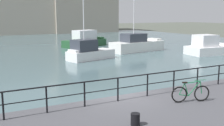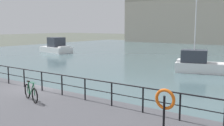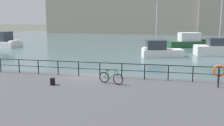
% 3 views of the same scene
% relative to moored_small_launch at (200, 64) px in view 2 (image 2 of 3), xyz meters
% --- Properties ---
extents(ground_plane, '(240.00, 240.00, 0.00)m').
position_rel_moored_small_launch_xyz_m(ground_plane, '(-4.67, -14.83, -0.85)').
color(ground_plane, '#4C5147').
extents(water_basin, '(80.00, 60.00, 0.01)m').
position_rel_moored_small_launch_xyz_m(water_basin, '(-4.67, 15.37, -0.84)').
color(water_basin, '#476066').
rests_on(water_basin, ground_plane).
extents(moored_small_launch, '(5.39, 3.25, 6.81)m').
position_rel_moored_small_launch_xyz_m(moored_small_launch, '(0.00, 0.00, 0.00)').
color(moored_small_launch, white).
rests_on(moored_small_launch, water_basin).
extents(moored_harbor_tender, '(6.31, 3.73, 2.51)m').
position_rel_moored_small_launch_xyz_m(moored_harbor_tender, '(-25.73, 5.35, 0.06)').
color(moored_harbor_tender, white).
rests_on(moored_harbor_tender, water_basin).
extents(quay_railing, '(25.42, 0.07, 1.08)m').
position_rel_moored_small_launch_xyz_m(quay_railing, '(-5.23, -15.58, 0.69)').
color(quay_railing, black).
rests_on(quay_railing, quay_promenade).
extents(parked_bicycle, '(1.70, 0.61, 0.98)m').
position_rel_moored_small_launch_xyz_m(parked_bicycle, '(-2.48, -17.19, 0.35)').
color(parked_bicycle, black).
rests_on(parked_bicycle, quay_promenade).
extents(life_ring_stand, '(0.75, 0.16, 1.40)m').
position_rel_moored_small_launch_xyz_m(life_ring_stand, '(4.12, -16.57, 0.93)').
color(life_ring_stand, black).
rests_on(life_ring_stand, quay_promenade).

